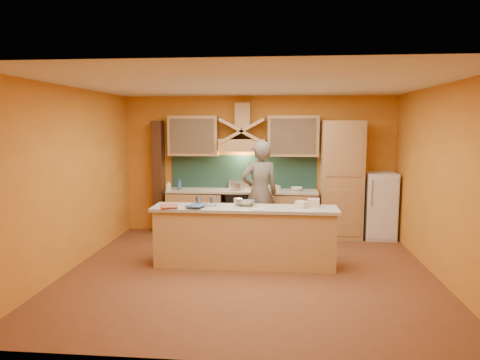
# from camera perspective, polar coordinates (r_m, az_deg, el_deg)

# --- Properties ---
(floor) EXTENTS (5.50, 5.00, 0.01)m
(floor) POSITION_cam_1_polar(r_m,az_deg,el_deg) (6.64, 1.27, -12.16)
(floor) COLOR brown
(floor) RESTS_ON ground
(ceiling) EXTENTS (5.50, 5.00, 0.01)m
(ceiling) POSITION_cam_1_polar(r_m,az_deg,el_deg) (6.29, 1.34, 12.65)
(ceiling) COLOR white
(ceiling) RESTS_ON wall_back
(wall_back) EXTENTS (5.50, 0.02, 2.80)m
(wall_back) POSITION_cam_1_polar(r_m,az_deg,el_deg) (8.80, 2.42, 2.02)
(wall_back) COLOR orange
(wall_back) RESTS_ON floor
(wall_front) EXTENTS (5.50, 0.02, 2.80)m
(wall_front) POSITION_cam_1_polar(r_m,az_deg,el_deg) (3.86, -1.24, -4.92)
(wall_front) COLOR orange
(wall_front) RESTS_ON floor
(wall_left) EXTENTS (0.02, 5.00, 2.80)m
(wall_left) POSITION_cam_1_polar(r_m,az_deg,el_deg) (7.06, -21.58, 0.17)
(wall_left) COLOR orange
(wall_left) RESTS_ON floor
(wall_right) EXTENTS (0.02, 5.00, 2.80)m
(wall_right) POSITION_cam_1_polar(r_m,az_deg,el_deg) (6.72, 25.41, -0.37)
(wall_right) COLOR orange
(wall_right) RESTS_ON floor
(base_cabinet_left) EXTENTS (1.10, 0.60, 0.86)m
(base_cabinet_left) POSITION_cam_1_polar(r_m,az_deg,el_deg) (8.80, -5.90, -4.41)
(base_cabinet_left) COLOR tan
(base_cabinet_left) RESTS_ON floor
(base_cabinet_right) EXTENTS (1.10, 0.60, 0.86)m
(base_cabinet_right) POSITION_cam_1_polar(r_m,az_deg,el_deg) (8.64, 6.61, -4.64)
(base_cabinet_right) COLOR tan
(base_cabinet_right) RESTS_ON floor
(counter_top) EXTENTS (3.00, 0.62, 0.04)m
(counter_top) POSITION_cam_1_polar(r_m,az_deg,el_deg) (8.58, 0.30, -1.48)
(counter_top) COLOR beige
(counter_top) RESTS_ON base_cabinet_left
(stove) EXTENTS (0.60, 0.58, 0.90)m
(stove) POSITION_cam_1_polar(r_m,az_deg,el_deg) (8.66, 0.30, -4.42)
(stove) COLOR black
(stove) RESTS_ON floor
(backsplash) EXTENTS (3.00, 0.03, 0.70)m
(backsplash) POSITION_cam_1_polar(r_m,az_deg,el_deg) (8.82, 0.46, 1.05)
(backsplash) COLOR #19372F
(backsplash) RESTS_ON wall_back
(range_hood) EXTENTS (0.92, 0.50, 0.24)m
(range_hood) POSITION_cam_1_polar(r_m,az_deg,el_deg) (8.54, 0.33, 4.69)
(range_hood) COLOR tan
(range_hood) RESTS_ON wall_back
(hood_chimney) EXTENTS (0.30, 0.30, 0.50)m
(hood_chimney) POSITION_cam_1_polar(r_m,az_deg,el_deg) (8.63, 0.39, 8.57)
(hood_chimney) COLOR tan
(hood_chimney) RESTS_ON wall_back
(upper_cabinet_left) EXTENTS (1.00, 0.35, 0.80)m
(upper_cabinet_left) POSITION_cam_1_polar(r_m,az_deg,el_deg) (8.75, -6.20, 5.89)
(upper_cabinet_left) COLOR tan
(upper_cabinet_left) RESTS_ON wall_back
(upper_cabinet_right) EXTENTS (1.00, 0.35, 0.80)m
(upper_cabinet_right) POSITION_cam_1_polar(r_m,az_deg,el_deg) (8.58, 7.08, 5.85)
(upper_cabinet_right) COLOR tan
(upper_cabinet_right) RESTS_ON wall_back
(pantry_column) EXTENTS (0.80, 0.60, 2.30)m
(pantry_column) POSITION_cam_1_polar(r_m,az_deg,el_deg) (8.60, 13.35, 0.03)
(pantry_column) COLOR tan
(pantry_column) RESTS_ON floor
(fridge) EXTENTS (0.58, 0.60, 1.30)m
(fridge) POSITION_cam_1_polar(r_m,az_deg,el_deg) (8.82, 18.09, -3.26)
(fridge) COLOR white
(fridge) RESTS_ON floor
(trim_column_left) EXTENTS (0.20, 0.30, 2.30)m
(trim_column_left) POSITION_cam_1_polar(r_m,az_deg,el_deg) (9.01, -10.77, 0.42)
(trim_column_left) COLOR #472816
(trim_column_left) RESTS_ON floor
(island_body) EXTENTS (2.80, 0.55, 0.88)m
(island_body) POSITION_cam_1_polar(r_m,az_deg,el_deg) (6.81, 0.61, -7.80)
(island_body) COLOR #DCB171
(island_body) RESTS_ON floor
(island_top) EXTENTS (2.90, 0.62, 0.05)m
(island_top) POSITION_cam_1_polar(r_m,az_deg,el_deg) (6.70, 0.61, -3.83)
(island_top) COLOR beige
(island_top) RESTS_ON island_body
(person) EXTENTS (0.82, 0.67, 1.94)m
(person) POSITION_cam_1_polar(r_m,az_deg,el_deg) (7.90, 2.64, -1.76)
(person) COLOR #70665B
(person) RESTS_ON floor
(pot_large) EXTENTS (0.26, 0.26, 0.15)m
(pot_large) POSITION_cam_1_polar(r_m,az_deg,el_deg) (8.54, -0.35, -1.00)
(pot_large) COLOR silver
(pot_large) RESTS_ON stove
(pot_small) EXTENTS (0.27, 0.27, 0.14)m
(pot_small) POSITION_cam_1_polar(r_m,az_deg,el_deg) (8.70, 1.82, -0.90)
(pot_small) COLOR #ACACB3
(pot_small) RESTS_ON stove
(soap_bottle_a) EXTENTS (0.11, 0.11, 0.20)m
(soap_bottle_a) POSITION_cam_1_polar(r_m,az_deg,el_deg) (8.59, -9.52, -0.75)
(soap_bottle_a) COLOR white
(soap_bottle_a) RESTS_ON counter_top
(soap_bottle_b) EXTENTS (0.10, 0.10, 0.23)m
(soap_bottle_b) POSITION_cam_1_polar(r_m,az_deg,el_deg) (8.72, -8.09, -0.52)
(soap_bottle_b) COLOR #314E88
(soap_bottle_b) RESTS_ON counter_top
(bowl_back) EXTENTS (0.29, 0.29, 0.07)m
(bowl_back) POSITION_cam_1_polar(r_m,az_deg,el_deg) (8.57, 7.56, -1.18)
(bowl_back) COLOR silver
(bowl_back) RESTS_ON counter_top
(dish_rack) EXTENTS (0.31, 0.28, 0.09)m
(dish_rack) POSITION_cam_1_polar(r_m,az_deg,el_deg) (8.61, 4.40, -1.03)
(dish_rack) COLOR silver
(dish_rack) RESTS_ON counter_top
(book_lower) EXTENTS (0.34, 0.40, 0.03)m
(book_lower) POSITION_cam_1_polar(r_m,az_deg,el_deg) (6.75, -10.47, -3.51)
(book_lower) COLOR #AC513D
(book_lower) RESTS_ON island_top
(book_upper) EXTENTS (0.32, 0.38, 0.02)m
(book_upper) POSITION_cam_1_polar(r_m,az_deg,el_deg) (6.71, -6.75, -3.33)
(book_upper) COLOR #3E5889
(book_upper) RESTS_ON island_top
(jar_large) EXTENTS (0.14, 0.14, 0.15)m
(jar_large) POSITION_cam_1_polar(r_m,az_deg,el_deg) (6.79, -3.61, -2.82)
(jar_large) COLOR silver
(jar_large) RESTS_ON island_top
(jar_small) EXTENTS (0.14, 0.14, 0.15)m
(jar_small) POSITION_cam_1_polar(r_m,az_deg,el_deg) (6.80, -5.48, -2.82)
(jar_small) COLOR silver
(jar_small) RESTS_ON island_top
(kitchen_scale) EXTENTS (0.14, 0.14, 0.09)m
(kitchen_scale) POSITION_cam_1_polar(r_m,az_deg,el_deg) (6.81, -0.27, -3.04)
(kitchen_scale) COLOR silver
(kitchen_scale) RESTS_ON island_top
(mixing_bowl) EXTENTS (0.33, 0.33, 0.07)m
(mixing_bowl) POSITION_cam_1_polar(r_m,az_deg,el_deg) (6.81, 0.75, -3.10)
(mixing_bowl) COLOR white
(mixing_bowl) RESTS_ON island_top
(cloth) EXTENTS (0.25, 0.21, 0.01)m
(cloth) POSITION_cam_1_polar(r_m,az_deg,el_deg) (6.49, 2.46, -3.91)
(cloth) COLOR beige
(cloth) RESTS_ON island_top
(grocery_bag_a) EXTENTS (0.20, 0.17, 0.12)m
(grocery_bag_a) POSITION_cam_1_polar(r_m,az_deg,el_deg) (6.83, 9.79, -3.00)
(grocery_bag_a) COLOR beige
(grocery_bag_a) RESTS_ON island_top
(grocery_bag_b) EXTENTS (0.21, 0.21, 0.10)m
(grocery_bag_b) POSITION_cam_1_polar(r_m,az_deg,el_deg) (6.69, 8.23, -3.24)
(grocery_bag_b) COLOR #EEE9C4
(grocery_bag_b) RESTS_ON island_top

